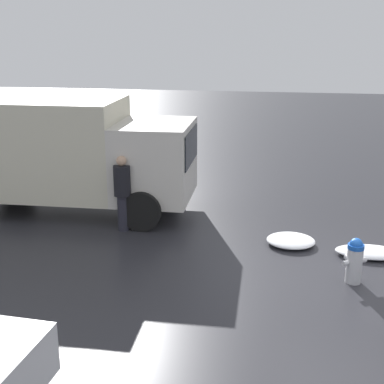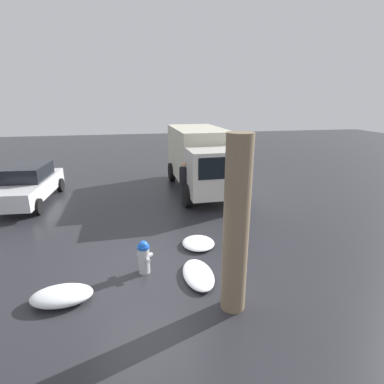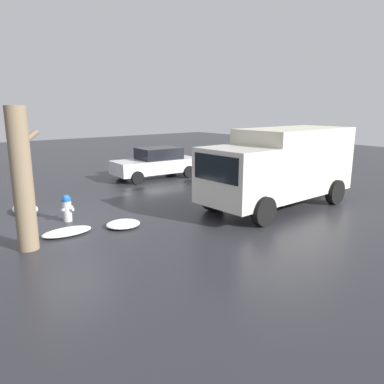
{
  "view_description": "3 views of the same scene",
  "coord_description": "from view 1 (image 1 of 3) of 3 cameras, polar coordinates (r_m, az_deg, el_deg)",
  "views": [
    {
      "loc": [
        1.38,
        9.02,
        4.34
      ],
      "look_at": [
        3.07,
        -0.88,
        1.26
      ],
      "focal_mm": 50.0,
      "sensor_mm": 36.0,
      "label": 1
    },
    {
      "loc": [
        -6.52,
        0.11,
        4.08
      ],
      "look_at": [
        3.47,
        -1.88,
        0.88
      ],
      "focal_mm": 28.0,
      "sensor_mm": 36.0,
      "label": 2
    },
    {
      "loc": [
        -3.92,
        -11.18,
        3.49
      ],
      "look_at": [
        3.31,
        -2.08,
        0.84
      ],
      "focal_mm": 35.0,
      "sensor_mm": 36.0,
      "label": 3
    }
  ],
  "objects": [
    {
      "name": "pedestrian",
      "position": [
        11.86,
        -7.43,
        0.18
      ],
      "size": [
        0.37,
        0.37,
        1.71
      ],
      "rotation": [
        0.0,
        0.0,
        4.89
      ],
      "color": "#23232D",
      "rests_on": "ground_plane"
    },
    {
      "name": "delivery_truck",
      "position": [
        13.36,
        -13.74,
        4.31
      ],
      "size": [
        6.14,
        2.61,
        2.75
      ],
      "rotation": [
        0.0,
        0.0,
        1.6
      ],
      "color": "beige",
      "rests_on": "ground_plane"
    },
    {
      "name": "ground_plane",
      "position": [
        10.1,
        16.75,
        -9.19
      ],
      "size": [
        60.0,
        60.0,
        0.0
      ],
      "primitive_type": "plane",
      "color": "#28282D"
    },
    {
      "name": "snow_pile_curbside",
      "position": [
        11.26,
        18.53,
        -6.1
      ],
      "size": [
        1.39,
        0.71,
        0.17
      ],
      "color": "white",
      "rests_on": "ground_plane"
    },
    {
      "name": "snow_pile_by_tree",
      "position": [
        11.43,
        10.49,
        -5.11
      ],
      "size": [
        1.01,
        0.92,
        0.17
      ],
      "color": "white",
      "rests_on": "ground_plane"
    },
    {
      "name": "fire_hydrant",
      "position": [
        9.93,
        16.95,
        -6.94
      ],
      "size": [
        0.46,
        0.39,
        0.84
      ],
      "rotation": [
        0.0,
        0.0,
        5.24
      ],
      "color": "#B7B7BC",
      "rests_on": "ground_plane"
    }
  ]
}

